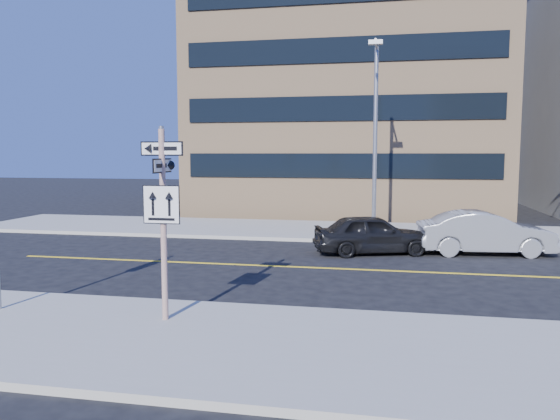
% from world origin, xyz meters
% --- Properties ---
extents(ground, '(120.00, 120.00, 0.00)m').
position_xyz_m(ground, '(0.00, 0.00, 0.00)').
color(ground, black).
rests_on(ground, ground).
extents(sign_pole, '(0.92, 0.92, 4.06)m').
position_xyz_m(sign_pole, '(0.00, -2.51, 2.44)').
color(sign_pole, silver).
rests_on(sign_pole, near_sidewalk).
extents(parked_car_a, '(2.94, 4.58, 1.45)m').
position_xyz_m(parked_car_a, '(4.06, 6.87, 0.72)').
color(parked_car_a, black).
rests_on(parked_car_a, ground).
extents(parked_car_b, '(2.19, 4.91, 1.56)m').
position_xyz_m(parked_car_b, '(8.07, 7.55, 0.78)').
color(parked_car_b, gray).
rests_on(parked_car_b, ground).
extents(streetlight_a, '(0.55, 2.25, 8.00)m').
position_xyz_m(streetlight_a, '(4.00, 10.76, 4.76)').
color(streetlight_a, gray).
rests_on(streetlight_a, far_sidewalk).
extents(building_brick, '(18.00, 18.00, 18.00)m').
position_xyz_m(building_brick, '(2.00, 25.00, 9.00)').
color(building_brick, tan).
rests_on(building_brick, ground).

